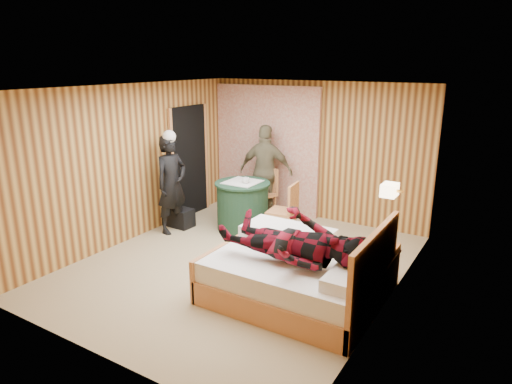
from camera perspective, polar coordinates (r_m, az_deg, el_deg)
The scene contains 23 objects.
floor at distance 6.68m, azimuth -1.90°, elevation -9.05°, with size 4.20×5.00×0.01m, color tan.
ceiling at distance 6.05m, azimuth -2.13°, elevation 12.90°, with size 4.20×5.00×0.01m, color white.
wall_back at distance 8.39m, azimuth 7.48°, elevation 5.08°, with size 4.20×0.02×2.50m, color tan.
wall_left at distance 7.58m, azimuth -15.40°, elevation 3.45°, with size 0.02×5.00×2.50m, color tan.
wall_right at distance 5.42m, azimuth 16.85°, elevation -1.64°, with size 0.02×5.00×2.50m, color tan.
curtain at distance 8.79m, azimuth 1.30°, elevation 5.38°, with size 2.20×0.08×2.40m, color beige.
doorway at distance 8.59m, azimuth -8.34°, elevation 3.77°, with size 0.06×0.90×2.05m, color black.
wall_lamp at distance 5.87m, azimuth 16.39°, elevation 0.25°, with size 0.26×0.24×0.16m.
bed at distance 5.71m, azimuth 5.29°, elevation -10.22°, with size 2.01×1.58×1.08m.
nightstand at distance 6.09m, azimuth 14.86°, elevation -9.11°, with size 0.44×0.60×0.58m.
round_table at distance 7.91m, azimuth -1.68°, elevation -1.64°, with size 0.95×0.95×0.84m.
chair_far at distance 8.47m, azimuth 1.21°, elevation 0.38°, with size 0.54×0.54×0.93m.
chair_near at distance 7.39m, azimuth 3.87°, elevation -1.91°, with size 0.48×0.48×0.96m.
duffel_bag at distance 8.23m, azimuth -9.76°, elevation -3.08°, with size 0.58×0.31×0.33m, color black.
sneaker_left at distance 7.70m, azimuth -0.84°, elevation -5.02°, with size 0.27×0.11×0.12m, color silver.
sneaker_right at distance 7.40m, azimuth 0.78°, elevation -5.90°, with size 0.29×0.12×0.13m, color silver.
woman_standing at distance 7.79m, azimuth -10.50°, elevation 0.94°, with size 0.61×0.40×1.67m, color black.
man_at_table at distance 8.45m, azimuth 1.26°, elevation 2.60°, with size 1.01×0.42×1.72m, color #6C6448.
man_on_bed at distance 5.24m, azimuth 4.62°, elevation -4.79°, with size 1.77×0.67×0.86m, color maroon.
book_lower at distance 5.93m, azimuth 14.91°, elevation -6.76°, with size 0.17×0.22×0.02m, color silver.
book_upper at distance 5.92m, azimuth 14.93°, elevation -6.58°, with size 0.16×0.22×0.02m, color silver.
cup_nightstand at distance 6.07m, azimuth 15.44°, elevation -5.86°, with size 0.10×0.10×0.09m, color silver.
cup_table at distance 7.69m, azimuth -1.29°, elevation 1.47°, with size 0.12×0.12×0.10m, color silver.
Camera 1 is at (3.34, -5.03, 2.84)m, focal length 32.00 mm.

